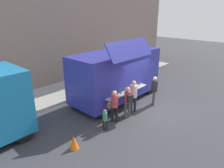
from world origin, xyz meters
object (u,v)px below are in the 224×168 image
(food_truck_main, at_px, (117,74))
(customer_mid_with_backpack, at_px, (128,99))
(customer_front_ordering, at_px, (134,94))
(customer_extra_browsing, at_px, (154,88))
(customer_rear_waiting, at_px, (114,104))
(trash_bin, at_px, (127,72))
(child_near_queue, at_px, (105,118))
(traffic_cone_orange, at_px, (74,142))

(food_truck_main, bearing_deg, customer_mid_with_backpack, -124.56)
(customer_front_ordering, distance_m, customer_extra_browsing, 1.57)
(customer_mid_with_backpack, xyz_separation_m, customer_extra_browsing, (2.23, -0.12, 0.01))
(customer_front_ordering, xyz_separation_m, customer_extra_browsing, (1.54, -0.31, -0.04))
(customer_front_ordering, distance_m, customer_mid_with_backpack, 0.72)
(customer_rear_waiting, bearing_deg, customer_mid_with_backpack, -50.44)
(customer_front_ordering, bearing_deg, trash_bin, -26.79)
(customer_rear_waiting, height_order, child_near_queue, customer_rear_waiting)
(trash_bin, distance_m, customer_rear_waiting, 7.20)
(food_truck_main, xyz_separation_m, customer_extra_browsing, (0.91, -2.09, -0.60))
(trash_bin, bearing_deg, customer_rear_waiting, -145.52)
(trash_bin, xyz_separation_m, customer_front_ordering, (-4.45, -4.10, 0.58))
(traffic_cone_orange, xyz_separation_m, trash_bin, (8.54, 4.33, 0.20))
(traffic_cone_orange, relative_size, customer_mid_with_backpack, 0.33)
(traffic_cone_orange, bearing_deg, child_near_queue, 1.65)
(trash_bin, height_order, customer_mid_with_backpack, customer_mid_with_backpack)
(customer_front_ordering, bearing_deg, food_truck_main, 1.15)
(traffic_cone_orange, xyz_separation_m, child_near_queue, (1.78, 0.05, 0.35))
(customer_mid_with_backpack, height_order, customer_extra_browsing, customer_extra_browsing)
(food_truck_main, distance_m, child_near_queue, 3.67)
(customer_front_ordering, bearing_deg, customer_extra_browsing, -80.83)
(trash_bin, distance_m, customer_extra_browsing, 5.31)
(trash_bin, xyz_separation_m, child_near_queue, (-6.76, -4.28, 0.14))
(traffic_cone_orange, distance_m, customer_extra_browsing, 5.68)
(traffic_cone_orange, distance_m, customer_mid_with_backpack, 3.48)
(customer_front_ordering, bearing_deg, customer_mid_with_backpack, 125.77)
(traffic_cone_orange, bearing_deg, customer_mid_with_backpack, 0.71)
(food_truck_main, xyz_separation_m, child_near_queue, (-2.94, -1.96, -0.99))
(customer_mid_with_backpack, xyz_separation_m, customer_rear_waiting, (-0.78, 0.22, -0.04))
(child_near_queue, bearing_deg, customer_extra_browsing, -35.96)
(traffic_cone_orange, relative_size, customer_rear_waiting, 0.34)
(customer_rear_waiting, bearing_deg, food_truck_main, 5.01)
(customer_front_ordering, relative_size, customer_extra_browsing, 1.04)
(customer_mid_with_backpack, bearing_deg, food_truck_main, -8.93)
(customer_rear_waiting, relative_size, child_near_queue, 1.58)
(trash_bin, height_order, customer_extra_browsing, customer_extra_browsing)
(trash_bin, xyz_separation_m, customer_rear_waiting, (-5.92, -4.07, 0.50))
(trash_bin, bearing_deg, customer_extra_browsing, -123.42)
(traffic_cone_orange, xyz_separation_m, customer_front_ordering, (4.09, 0.23, 0.78))
(food_truck_main, distance_m, customer_mid_with_backpack, 2.44)
(traffic_cone_orange, relative_size, customer_extra_browsing, 0.32)
(customer_mid_with_backpack, bearing_deg, traffic_cone_orange, 115.61)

